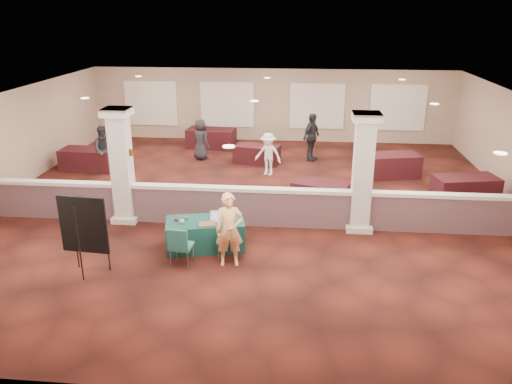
# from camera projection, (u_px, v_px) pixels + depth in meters

# --- Properties ---
(ground) EXTENTS (16.00, 16.00, 0.00)m
(ground) POSITION_uv_depth(u_px,v_px,m) (254.00, 205.00, 15.29)
(ground) COLOR #4D1B13
(ground) RESTS_ON ground
(wall_back) EXTENTS (16.00, 0.04, 3.20)m
(wall_back) POSITION_uv_depth(u_px,v_px,m) (272.00, 105.00, 22.21)
(wall_back) COLOR gray
(wall_back) RESTS_ON ground
(wall_front) EXTENTS (16.00, 0.04, 3.20)m
(wall_front) POSITION_uv_depth(u_px,v_px,m) (201.00, 305.00, 7.27)
(wall_front) COLOR gray
(wall_front) RESTS_ON ground
(ceiling) EXTENTS (16.00, 16.00, 0.02)m
(ceiling) POSITION_uv_depth(u_px,v_px,m) (254.00, 100.00, 14.18)
(ceiling) COLOR white
(ceiling) RESTS_ON wall_back
(partition_wall) EXTENTS (15.60, 0.28, 1.10)m
(partition_wall) POSITION_uv_depth(u_px,v_px,m) (249.00, 206.00, 13.69)
(partition_wall) COLOR brown
(partition_wall) RESTS_ON ground
(column_left) EXTENTS (0.72, 0.72, 3.20)m
(column_left) POSITION_uv_depth(u_px,v_px,m) (122.00, 165.00, 13.63)
(column_left) COLOR silver
(column_left) RESTS_ON ground
(column_right) EXTENTS (0.72, 0.72, 3.20)m
(column_right) POSITION_uv_depth(u_px,v_px,m) (363.00, 172.00, 13.06)
(column_right) COLOR silver
(column_right) RESTS_ON ground
(sconce_left) EXTENTS (0.12, 0.12, 0.18)m
(sconce_left) POSITION_uv_depth(u_px,v_px,m) (111.00, 152.00, 13.53)
(sconce_left) COLOR brown
(sconce_left) RESTS_ON column_left
(sconce_right) EXTENTS (0.12, 0.12, 0.18)m
(sconce_right) POSITION_uv_depth(u_px,v_px,m) (131.00, 152.00, 13.48)
(sconce_right) COLOR brown
(sconce_right) RESTS_ON column_left
(near_table) EXTENTS (2.07, 1.35, 0.73)m
(near_table) POSITION_uv_depth(u_px,v_px,m) (205.00, 234.00, 12.45)
(near_table) COLOR #103D36
(near_table) RESTS_ON ground
(conf_chair_main) EXTENTS (0.53, 0.53, 0.97)m
(conf_chair_main) POSITION_uv_depth(u_px,v_px,m) (227.00, 238.00, 11.74)
(conf_chair_main) COLOR #1E5755
(conf_chair_main) RESTS_ON ground
(conf_chair_side) EXTENTS (0.54, 0.55, 0.99)m
(conf_chair_side) POSITION_uv_depth(u_px,v_px,m) (180.00, 244.00, 11.44)
(conf_chair_side) COLOR #1E5755
(conf_chair_side) RESTS_ON ground
(easel_board) EXTENTS (1.10, 0.58, 1.87)m
(easel_board) POSITION_uv_depth(u_px,v_px,m) (84.00, 226.00, 10.93)
(easel_board) COLOR black
(easel_board) RESTS_ON ground
(woman) EXTENTS (0.70, 0.53, 1.77)m
(woman) POSITION_uv_depth(u_px,v_px,m) (229.00, 230.00, 11.45)
(woman) COLOR #F4A76A
(woman) RESTS_ON ground
(far_table_front_left) EXTENTS (1.97, 1.03, 0.79)m
(far_table_front_left) POSITION_uv_depth(u_px,v_px,m) (88.00, 159.00, 18.53)
(far_table_front_left) COLOR black
(far_table_front_left) RESTS_ON ground
(far_table_front_center) EXTENTS (1.86, 1.36, 0.68)m
(far_table_front_center) POSITION_uv_depth(u_px,v_px,m) (320.00, 193.00, 15.28)
(far_table_front_center) COLOR black
(far_table_front_center) RESTS_ON ground
(far_table_front_right) EXTENTS (2.07, 1.33, 0.78)m
(far_table_front_right) POSITION_uv_depth(u_px,v_px,m) (465.00, 189.00, 15.52)
(far_table_front_right) COLOR black
(far_table_front_right) RESTS_ON ground
(far_table_back_left) EXTENTS (2.11, 1.23, 0.82)m
(far_table_back_left) POSITION_uv_depth(u_px,v_px,m) (211.00, 138.00, 21.44)
(far_table_back_left) COLOR black
(far_table_back_left) RESTS_ON ground
(far_table_back_center) EXTENTS (1.85, 1.20, 0.69)m
(far_table_back_center) POSITION_uv_depth(u_px,v_px,m) (257.00, 154.00, 19.32)
(far_table_back_center) COLOR black
(far_table_back_center) RESTS_ON ground
(far_table_back_right) EXTENTS (2.18, 1.42, 0.82)m
(far_table_back_right) POSITION_uv_depth(u_px,v_px,m) (390.00, 165.00, 17.74)
(far_table_back_right) COLOR black
(far_table_back_right) RESTS_ON ground
(attendee_a) EXTENTS (0.95, 0.71, 1.77)m
(attendee_a) POSITION_uv_depth(u_px,v_px,m) (105.00, 150.00, 17.86)
(attendee_a) COLOR black
(attendee_a) RESTS_ON ground
(attendee_b) EXTENTS (1.07, 0.74, 1.53)m
(attendee_b) POSITION_uv_depth(u_px,v_px,m) (268.00, 154.00, 17.81)
(attendee_b) COLOR silver
(attendee_b) RESTS_ON ground
(attendee_c) EXTENTS (1.01, 1.21, 1.86)m
(attendee_c) POSITION_uv_depth(u_px,v_px,m) (311.00, 137.00, 19.49)
(attendee_c) COLOR black
(attendee_c) RESTS_ON ground
(attendee_d) EXTENTS (0.89, 0.81, 1.61)m
(attendee_d) POSITION_uv_depth(u_px,v_px,m) (201.00, 140.00, 19.64)
(attendee_d) COLOR black
(attendee_d) RESTS_ON ground
(laptop_base) EXTENTS (0.37, 0.30, 0.02)m
(laptop_base) POSITION_uv_depth(u_px,v_px,m) (217.00, 220.00, 12.30)
(laptop_base) COLOR #BDBDC1
(laptop_base) RESTS_ON near_table
(laptop_screen) EXTENTS (0.33, 0.08, 0.22)m
(laptop_screen) POSITION_uv_depth(u_px,v_px,m) (217.00, 214.00, 12.37)
(laptop_screen) COLOR #BDBDC1
(laptop_screen) RESTS_ON near_table
(screen_glow) EXTENTS (0.30, 0.07, 0.19)m
(screen_glow) POSITION_uv_depth(u_px,v_px,m) (217.00, 215.00, 12.37)
(screen_glow) COLOR #ACB8CE
(screen_glow) RESTS_ON near_table
(knitting) EXTENTS (0.46, 0.38, 0.03)m
(knitting) POSITION_uv_depth(u_px,v_px,m) (207.00, 224.00, 12.08)
(knitting) COLOR #AA4C1B
(knitting) RESTS_ON near_table
(yarn_cream) EXTENTS (0.11, 0.11, 0.11)m
(yarn_cream) POSITION_uv_depth(u_px,v_px,m) (182.00, 221.00, 12.14)
(yarn_cream) COLOR beige
(yarn_cream) RESTS_ON near_table
(yarn_red) EXTENTS (0.10, 0.10, 0.10)m
(yarn_red) POSITION_uv_depth(u_px,v_px,m) (176.00, 219.00, 12.26)
(yarn_red) COLOR maroon
(yarn_red) RESTS_ON near_table
(yarn_grey) EXTENTS (0.10, 0.10, 0.10)m
(yarn_grey) POSITION_uv_depth(u_px,v_px,m) (186.00, 218.00, 12.36)
(yarn_grey) COLOR #4D4E52
(yarn_grey) RESTS_ON near_table
(scissors) EXTENTS (0.12, 0.06, 0.01)m
(scissors) POSITION_uv_depth(u_px,v_px,m) (232.00, 224.00, 12.13)
(scissors) COLOR #B61813
(scissors) RESTS_ON near_table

